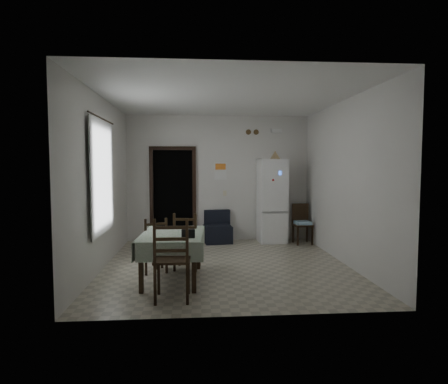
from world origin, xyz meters
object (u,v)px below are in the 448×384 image
fridge (272,201)px  dining_table (173,257)px  dining_chair_far_right (187,241)px  corner_chair (303,224)px  dining_chair_far_left (154,244)px  navy_seat (218,227)px  dining_chair_near_head (172,258)px

fridge → dining_table: (-2.09, -2.72, -0.58)m
dining_chair_far_right → corner_chair: bearing=-133.0°
dining_chair_far_left → dining_chair_far_right: (0.54, 0.14, 0.03)m
fridge → navy_seat: 1.37m
dining_chair_far_right → dining_table: bearing=81.9°
dining_chair_far_left → dining_chair_near_head: dining_chair_near_head is taller
navy_seat → dining_chair_far_left: (-1.18, -2.25, 0.09)m
dining_chair_far_left → dining_chair_far_right: size_ratio=0.94×
navy_seat → corner_chair: 1.90m
dining_table → dining_chair_far_right: (0.21, 0.60, 0.12)m
fridge → dining_chair_far_right: fridge is taller
navy_seat → dining_chair_far_right: dining_chair_far_right is taller
corner_chair → dining_chair_far_right: bearing=-147.2°
dining_chair_far_right → fridge: bearing=-120.9°
fridge → dining_chair_far_right: 2.87m
navy_seat → dining_chair_far_left: bearing=-125.1°
corner_chair → dining_chair_far_right: (-2.52, -1.84, 0.04)m
fridge → navy_seat: size_ratio=2.62×
navy_seat → corner_chair: corner_chair is taller
fridge → dining_chair_near_head: bearing=-122.2°
corner_chair → dining_chair_far_left: bearing=-150.5°
navy_seat → dining_chair_near_head: bearing=-110.1°
navy_seat → dining_chair_near_head: dining_chair_near_head is taller
dining_chair_far_right → dining_chair_near_head: (-0.16, -1.45, 0.06)m
dining_table → dining_chair_far_right: 0.65m
fridge → dining_chair_far_right: size_ratio=1.96×
dining_table → corner_chair: bearing=45.3°
fridge → corner_chair: bearing=-25.4°
navy_seat → corner_chair: (1.88, -0.27, 0.08)m
fridge → corner_chair: fridge is taller
navy_seat → dining_table: 2.85m
dining_table → dining_chair_far_right: bearing=74.4°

